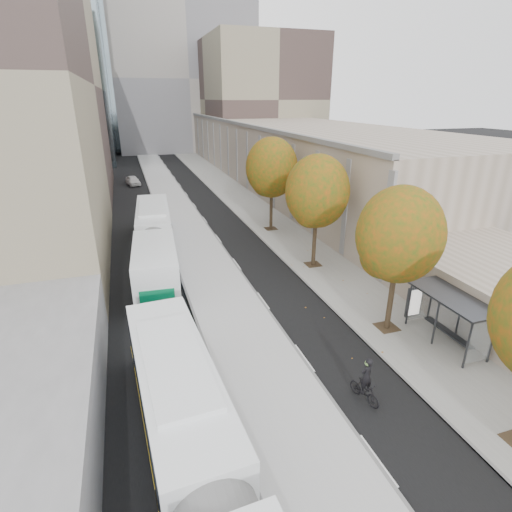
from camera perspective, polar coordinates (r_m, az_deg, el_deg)
name	(u,v)px	position (r m, az deg, el deg)	size (l,w,h in m)	color
bus_platform	(184,224)	(39.23, -10.26, 4.54)	(4.25, 150.00, 0.15)	silver
sidewalk	(262,217)	(40.99, 0.90, 5.58)	(4.75, 150.00, 0.08)	gray
building_tan	(270,144)	(70.90, 2.08, 15.70)	(18.00, 92.00, 8.00)	gray
building_far_block	(183,80)	(99.39, -10.40, 23.47)	(30.00, 18.00, 30.00)	gray
bus_shelter	(454,304)	(21.59, 26.48, -6.13)	(1.90, 4.40, 2.53)	#383A3F
tree_c	(400,235)	(20.52, 19.84, 2.84)	(4.20, 4.20, 7.28)	#302718
tree_d	(317,192)	(27.82, 8.73, 9.08)	(4.40, 4.40, 7.60)	#302718
tree_e	(272,168)	(35.89, 2.26, 12.49)	(4.60, 4.60, 7.92)	#302718
bus_near	(204,483)	(12.69, -7.39, -29.53)	(3.51, 17.48, 2.89)	white
bus_far	(154,239)	(30.73, -14.31, 2.42)	(3.81, 18.03, 2.98)	white
cyclist	(365,385)	(17.30, 15.33, -17.39)	(0.81, 1.64, 2.02)	black
distant_car	(133,181)	(59.16, -17.17, 10.26)	(1.50, 3.72, 1.27)	white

